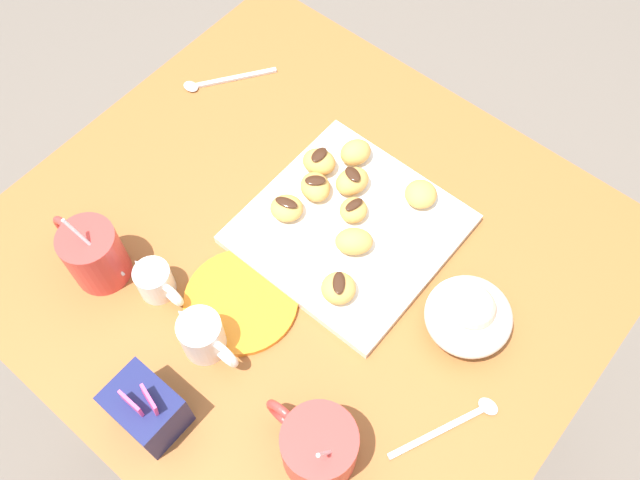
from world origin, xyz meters
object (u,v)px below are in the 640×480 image
cream_pitcher_white (203,336)px  beignet_8 (421,194)px  beignet_7 (356,152)px  beignet_4 (319,162)px  dining_table (307,294)px  pastry_plate_square (349,229)px  coffee_mug_red_left (318,445)px  beignet_1 (315,187)px  saucer_orange_left (241,301)px  sugar_caddy (146,409)px  chocolate_sauce_pitcher (155,280)px  beignet_6 (353,210)px  beignet_0 (287,208)px  beignet_5 (352,181)px  beignet_3 (339,288)px  coffee_mug_red_right (93,253)px  beignet_2 (354,241)px

cream_pitcher_white → beignet_8: size_ratio=2.13×
beignet_7 → beignet_4: bearing=58.1°
dining_table → beignet_8: 0.27m
pastry_plate_square → coffee_mug_red_left: size_ratio=2.15×
coffee_mug_red_left → beignet_1: size_ratio=2.59×
coffee_mug_red_left → beignet_1: 0.39m
pastry_plate_square → saucer_orange_left: size_ratio=1.75×
cream_pitcher_white → sugar_caddy: bearing=97.0°
chocolate_sauce_pitcher → beignet_6: size_ratio=2.11×
cream_pitcher_white → beignet_6: (-0.03, -0.29, -0.01)m
pastry_plate_square → beignet_4: bearing=-26.7°
sugar_caddy → beignet_0: size_ratio=2.13×
pastry_plate_square → beignet_1: size_ratio=5.58×
beignet_5 → sugar_caddy: bearing=92.3°
beignet_0 → beignet_3: beignet_3 is taller
coffee_mug_red_right → beignet_0: 0.28m
beignet_5 → beignet_0: bearing=64.9°
beignet_5 → beignet_4: bearing=4.4°
beignet_0 → beignet_3: (-0.14, 0.05, 0.00)m
coffee_mug_red_left → beignet_7: (0.24, -0.38, -0.01)m
coffee_mug_red_left → beignet_7: bearing=-57.5°
coffee_mug_red_left → beignet_4: coffee_mug_red_left is taller
beignet_6 → dining_table: bearing=76.4°
coffee_mug_red_right → sugar_caddy: size_ratio=1.43×
beignet_0 → coffee_mug_red_left: bearing=137.5°
cream_pitcher_white → beignet_7: (0.03, -0.37, -0.01)m
beignet_5 → beignet_7: 0.05m
dining_table → beignet_8: size_ratio=17.61×
sugar_caddy → beignet_6: (-0.01, -0.40, -0.01)m
beignet_1 → beignet_7: beignet_7 is taller
dining_table → beignet_2: size_ratio=15.57×
beignet_0 → beignet_5: size_ratio=0.92×
cream_pitcher_white → sugar_caddy: size_ratio=0.99×
coffee_mug_red_left → beignet_5: coffee_mug_red_left is taller
sugar_caddy → beignet_7: size_ratio=2.11×
chocolate_sauce_pitcher → beignet_6: 0.31m
saucer_orange_left → beignet_1: size_ratio=3.18×
beignet_8 → chocolate_sauce_pitcher: bearing=60.3°
sugar_caddy → beignet_3: bearing=-105.2°
beignet_2 → beignet_5: 0.10m
pastry_plate_square → beignet_2: 0.04m
beignet_3 → beignet_6: 0.13m
saucer_orange_left → coffee_mug_red_left: bearing=157.4°
beignet_0 → sugar_caddy: bearing=100.6°
chocolate_sauce_pitcher → beignet_2: 0.29m
beignet_0 → beignet_4: 0.10m
dining_table → saucer_orange_left: (0.02, 0.12, 0.16)m
beignet_1 → beignet_3: 0.17m
beignet_5 → beignet_8: size_ratio=1.11×
beignet_7 → cream_pitcher_white: bearing=95.1°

